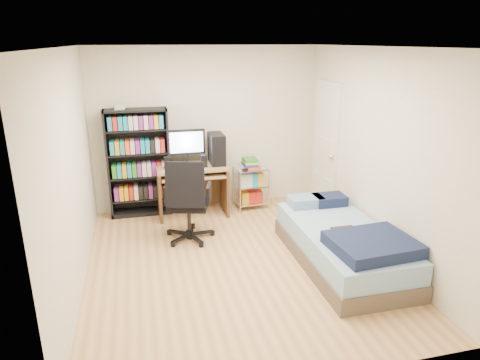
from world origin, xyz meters
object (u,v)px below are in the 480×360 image
object	(u,v)px
bed	(343,244)
computer_desk	(198,169)
media_shelf	(139,162)
office_chair	(188,215)

from	to	relation	value
bed	computer_desk	bearing A→B (deg)	125.30
media_shelf	bed	distance (m)	3.22
computer_desk	office_chair	bearing A→B (deg)	-106.53
media_shelf	office_chair	world-z (taller)	media_shelf
media_shelf	bed	xyz separation A→B (m)	(2.30, -2.18, -0.58)
media_shelf	office_chair	distance (m)	1.33
office_chair	bed	xyz separation A→B (m)	(1.71, -1.08, -0.11)
media_shelf	computer_desk	size ratio (longest dim) A/B	1.29
office_chair	computer_desk	bearing A→B (deg)	88.76
office_chair	bed	distance (m)	2.02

